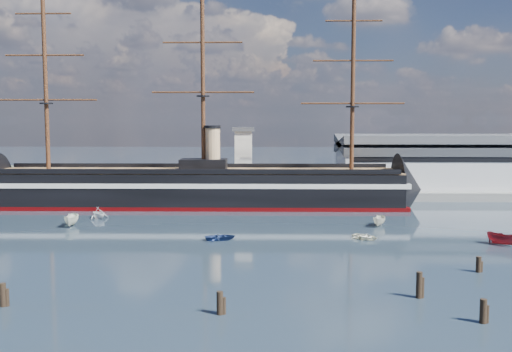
{
  "coord_description": "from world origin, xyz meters",
  "views": [
    {
      "loc": [
        9.18,
        -62.92,
        18.54
      ],
      "look_at": [
        6.89,
        35.0,
        9.0
      ],
      "focal_mm": 40.0,
      "sensor_mm": 36.0,
      "label": 1
    }
  ],
  "objects": [
    {
      "name": "ground",
      "position": [
        0.0,
        40.0,
        0.0
      ],
      "size": [
        600.0,
        600.0,
        0.0
      ],
      "primitive_type": "plane",
      "color": "#223141",
      "rests_on": "ground"
    },
    {
      "name": "quay",
      "position": [
        10.0,
        76.0,
        0.0
      ],
      "size": [
        180.0,
        18.0,
        2.0
      ],
      "primitive_type": "cube",
      "color": "slate",
      "rests_on": "ground"
    },
    {
      "name": "warehouse",
      "position": [
        58.0,
        80.0,
        7.98
      ],
      "size": [
        63.0,
        21.0,
        11.6
      ],
      "color": "#B7BABC",
      "rests_on": "ground"
    },
    {
      "name": "quay_tower",
      "position": [
        3.0,
        73.0,
        9.75
      ],
      "size": [
        5.0,
        5.0,
        15.0
      ],
      "color": "silver",
      "rests_on": "ground"
    },
    {
      "name": "warship",
      "position": [
        -8.81,
        60.0,
        4.04
      ],
      "size": [
        112.92,
        16.67,
        53.94
      ],
      "rotation": [
        0.0,
        0.0,
        0.0
      ],
      "color": "black",
      "rests_on": "ground"
    },
    {
      "name": "motorboat_a",
      "position": [
        -25.67,
        35.48,
        0.0
      ],
      "size": [
        6.6,
        3.03,
        2.55
      ],
      "primitive_type": "imported",
      "rotation": [
        0.0,
        0.0,
        0.11
      ],
      "color": "white",
      "rests_on": "ground"
    },
    {
      "name": "motorboat_b",
      "position": [
        1.58,
        24.3,
        0.0
      ],
      "size": [
        1.89,
        3.18,
        1.39
      ],
      "primitive_type": "imported",
      "rotation": [
        0.0,
        0.0,
        1.82
      ],
      "color": "navy",
      "rests_on": "ground"
    },
    {
      "name": "motorboat_c",
      "position": [
        28.64,
        36.69,
        0.0
      ],
      "size": [
        5.9,
        4.01,
        2.22
      ],
      "primitive_type": "imported",
      "rotation": [
        0.0,
        0.0,
        -0.39
      ],
      "color": "beige",
      "rests_on": "ground"
    },
    {
      "name": "motorboat_d",
      "position": [
        -23.25,
        43.29,
        0.0
      ],
      "size": [
        6.71,
        6.81,
        2.45
      ],
      "primitive_type": "imported",
      "rotation": [
        0.0,
        0.0,
        0.81
      ],
      "color": "white",
      "rests_on": "ground"
    },
    {
      "name": "motorboat_e",
      "position": [
        24.23,
        25.25,
        0.0
      ],
      "size": [
        2.68,
        2.75,
        1.28
      ],
      "primitive_type": "imported",
      "rotation": [
        0.0,
        0.0,
        0.81
      ],
      "color": "silver",
      "rests_on": "ground"
    },
    {
      "name": "motorboat_g",
      "position": [
        44.24,
        21.53,
        0.0
      ],
      "size": [
        5.57,
        5.92,
        2.38
      ],
      "primitive_type": "imported",
      "rotation": [
        0.0,
        0.0,
        0.85
      ],
      "color": "maroon",
      "rests_on": "ground"
    },
    {
      "name": "piling_near_left",
      "position": [
        -17.42,
        -8.05,
        0.0
      ],
      "size": [
        0.64,
        0.64,
        3.08
      ],
      "primitive_type": "cylinder",
      "color": "black",
      "rests_on": "ground"
    },
    {
      "name": "piling_near_mid",
      "position": [
        4.48,
        -9.92,
        0.0
      ],
      "size": [
        0.64,
        0.64,
        2.97
      ],
      "primitive_type": "cylinder",
      "color": "black",
      "rests_on": "ground"
    },
    {
      "name": "piling_near_right",
      "position": [
        24.89,
        -4.36,
        0.0
      ],
      "size": [
        0.64,
        0.64,
        3.51
      ],
      "primitive_type": "cylinder",
      "color": "black",
      "rests_on": "ground"
    },
    {
      "name": "piling_far_right",
      "position": [
        34.89,
        6.13,
        0.0
      ],
      "size": [
        0.64,
        0.64,
        2.64
      ],
      "primitive_type": "cylinder",
      "color": "black",
      "rests_on": "ground"
    },
    {
      "name": "piling_extra",
      "position": [
        28.84,
        -11.69,
        0.0
      ],
      "size": [
        0.64,
        0.64,
        2.97
      ],
      "primitive_type": "cylinder",
      "color": "black",
      "rests_on": "ground"
    }
  ]
}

